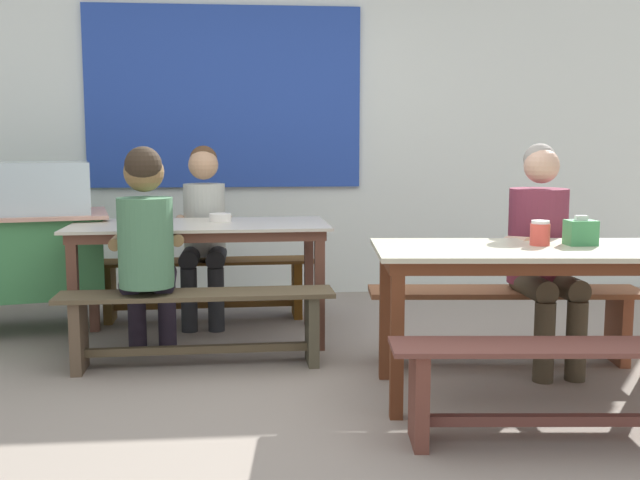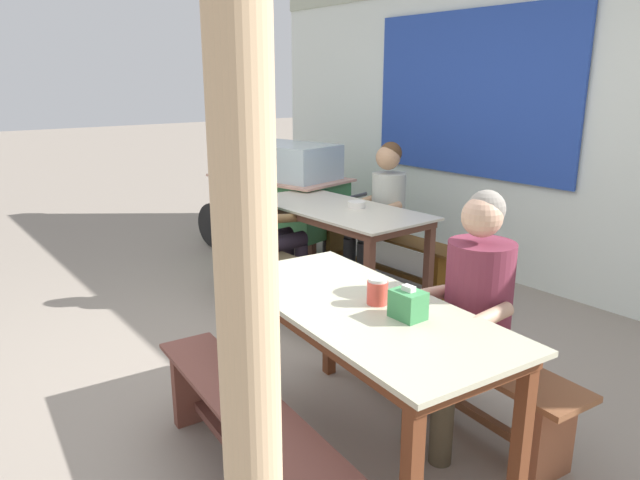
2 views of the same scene
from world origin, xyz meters
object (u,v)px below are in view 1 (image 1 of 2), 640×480
at_px(person_left_back_turned, 147,242).
at_px(dining_table_near, 537,263).
at_px(person_right_near_table, 542,243).
at_px(bench_near_back, 505,312).
at_px(person_center_facing, 204,223).
at_px(dining_table_far, 200,235).
at_px(condiment_jar, 540,233).
at_px(tissue_box, 581,232).
at_px(soup_bowl, 220,218).
at_px(bench_far_front, 197,317).
at_px(bench_near_front, 574,380).
at_px(bench_far_back, 204,280).

bearing_deg(person_left_back_turned, dining_table_near, -20.18).
bearing_deg(dining_table_near, person_right_near_table, 65.91).
height_order(bench_near_back, person_center_facing, person_center_facing).
xyz_separation_m(dining_table_far, dining_table_near, (1.72, -1.25, -0.00)).
bearing_deg(dining_table_near, person_left_back_turned, 159.82).
height_order(person_center_facing, condiment_jar, person_center_facing).
xyz_separation_m(person_right_near_table, tissue_box, (0.02, -0.45, 0.11)).
bearing_deg(person_right_near_table, condiment_jar, -113.39).
relative_size(person_center_facing, tissue_box, 8.37).
bearing_deg(person_center_facing, person_right_near_table, -32.66).
bearing_deg(person_center_facing, soup_bowl, -72.05).
relative_size(condiment_jar, soup_bowl, 0.88).
bearing_deg(condiment_jar, bench_far_front, 161.26).
height_order(bench_near_front, tissue_box, tissue_box).
bearing_deg(bench_near_back, soup_bowl, 155.04).
distance_m(bench_far_front, tissue_box, 2.11).
relative_size(bench_far_front, bench_near_front, 0.99).
relative_size(bench_far_front, soup_bowl, 10.93).
height_order(bench_near_back, person_right_near_table, person_right_near_table).
bearing_deg(person_left_back_turned, bench_far_front, -14.19).
xyz_separation_m(bench_far_back, condiment_jar, (1.78, -1.77, 0.54)).
bearing_deg(dining_table_far, person_left_back_turned, -116.72).
bearing_deg(bench_far_front, person_right_near_table, -4.49).
bearing_deg(dining_table_near, condiment_jar, 61.56).
bearing_deg(bench_far_front, soup_bowl, 81.13).
bearing_deg(bench_near_back, tissue_box, -70.32).
bearing_deg(person_left_back_turned, bench_near_front, -34.28).
bearing_deg(person_center_facing, bench_near_back, -33.37).
xyz_separation_m(person_right_near_table, person_left_back_turned, (-2.21, 0.22, 0.00)).
bearing_deg(condiment_jar, dining_table_near, -118.44).
bearing_deg(bench_far_front, dining_table_near, -21.12).
distance_m(person_left_back_turned, condiment_jar, 2.13).
xyz_separation_m(bench_near_front, tissue_box, (0.29, 0.65, 0.54)).
bearing_deg(dining_table_near, bench_near_back, 84.93).
distance_m(dining_table_near, person_left_back_turned, 2.12).
height_order(bench_near_front, person_left_back_turned, person_left_back_turned).
relative_size(dining_table_far, bench_near_back, 1.03).
relative_size(bench_far_back, bench_near_front, 1.01).
bearing_deg(bench_far_front, bench_near_front, -37.01).
bearing_deg(bench_far_back, soup_bowl, -73.76).
height_order(dining_table_far, condiment_jar, condiment_jar).
distance_m(dining_table_far, bench_far_front, 0.71).
height_order(dining_table_far, bench_far_front, dining_table_far).
bearing_deg(bench_far_front, tissue_box, -17.15).
bearing_deg(bench_far_front, condiment_jar, -18.74).
bearing_deg(dining_table_far, bench_near_back, -20.43).
bearing_deg(bench_near_back, condiment_jar, -91.71).
bearing_deg(bench_far_back, tissue_box, -41.97).
xyz_separation_m(bench_far_front, person_right_near_table, (1.94, -0.15, 0.42)).
xyz_separation_m(dining_table_far, soup_bowl, (0.12, 0.11, 0.10)).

